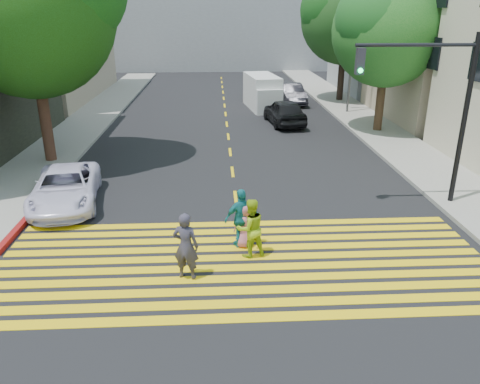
{
  "coord_description": "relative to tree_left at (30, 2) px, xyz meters",
  "views": [
    {
      "loc": [
        -0.69,
        -9.91,
        6.42
      ],
      "look_at": [
        0.0,
        3.0,
        1.4
      ],
      "focal_mm": 35.0,
      "sensor_mm": 36.0,
      "label": 1
    }
  ],
  "objects": [
    {
      "name": "backdrop_block",
      "position": [
        8.03,
        37.25,
        -0.77
      ],
      "size": [
        30.0,
        8.0,
        12.0
      ],
      "primitive_type": "cube",
      "color": "gray",
      "rests_on": "ground"
    },
    {
      "name": "street_lamp",
      "position": [
        15.96,
        9.92,
        -2.03
      ],
      "size": [
        1.87,
        0.23,
        8.25
      ],
      "rotation": [
        0.0,
        0.0,
        -0.03
      ],
      "color": "#5C5C5C",
      "rests_on": "ground"
    },
    {
      "name": "building_right_grey",
      "position": [
        23.03,
        19.25,
        -1.77
      ],
      "size": [
        10.0,
        10.0,
        10.0
      ],
      "primitive_type": "cube",
      "color": "gray",
      "rests_on": "ground"
    },
    {
      "name": "silver_car",
      "position": [
        11.66,
        19.03,
        -6.05
      ],
      "size": [
        2.77,
        5.16,
        1.42
      ],
      "primitive_type": "imported",
      "rotation": [
        0.0,
        0.0,
        2.98
      ],
      "color": "#9FA6AE",
      "rests_on": "ground"
    },
    {
      "name": "sidewalk_right",
      "position": [
        16.53,
        4.25,
        -6.69
      ],
      "size": [
        3.0,
        60.0,
        0.15
      ],
      "primitive_type": "cube",
      "color": "gray",
      "rests_on": "ground"
    },
    {
      "name": "dark_car_parked",
      "position": [
        12.97,
        13.73,
        -6.04
      ],
      "size": [
        1.77,
        4.47,
        1.45
      ],
      "primitive_type": "imported",
      "rotation": [
        0.0,
        0.0,
        0.05
      ],
      "color": "black",
      "rests_on": "ground"
    },
    {
      "name": "tree_right_near",
      "position": [
        16.55,
        4.88,
        -1.02
      ],
      "size": [
        7.47,
        7.38,
        8.49
      ],
      "rotation": [
        0.0,
        0.0,
        0.32
      ],
      "color": "#3A231B",
      "rests_on": "ground"
    },
    {
      "name": "pedestrian_extra",
      "position": [
        8.05,
        -8.5,
        -5.88
      ],
      "size": [
        1.11,
        0.71,
        1.76
      ],
      "primitive_type": "imported",
      "rotation": [
        0.0,
        0.0,
        3.43
      ],
      "color": "#197781",
      "rests_on": "ground"
    },
    {
      "name": "tree_left",
      "position": [
        0.0,
        0.0,
        0.0
      ],
      "size": [
        8.52,
        8.08,
        10.04
      ],
      "rotation": [
        0.0,
        0.0,
        -0.18
      ],
      "color": "#3E241C",
      "rests_on": "ground"
    },
    {
      "name": "pedestrian_man",
      "position": [
        6.54,
        -10.17,
        -5.86
      ],
      "size": [
        0.76,
        0.6,
        1.81
      ],
      "primitive_type": "imported",
      "rotation": [
        0.0,
        0.0,
        2.86
      ],
      "color": "#363342",
      "rests_on": "ground"
    },
    {
      "name": "pedestrian_woman",
      "position": [
        8.25,
        -9.09,
        -5.92
      ],
      "size": [
        0.99,
        0.88,
        1.7
      ],
      "primitive_type": "imported",
      "rotation": [
        0.0,
        0.0,
        3.48
      ],
      "color": "#9DC218",
      "rests_on": "ground"
    },
    {
      "name": "building_left_tan",
      "position": [
        -7.97,
        17.25,
        -1.77
      ],
      "size": [
        12.0,
        16.0,
        10.0
      ],
      "primitive_type": "cube",
      "color": "tan",
      "rests_on": "ground"
    },
    {
      "name": "crosswalk",
      "position": [
        8.03,
        -9.48,
        -6.76
      ],
      "size": [
        13.4,
        5.3,
        0.01
      ],
      "color": "yellow",
      "rests_on": "ground"
    },
    {
      "name": "tree_right_far",
      "position": [
        16.85,
        14.47,
        -0.56
      ],
      "size": [
        7.17,
        6.66,
        9.19
      ],
      "rotation": [
        0.0,
        0.0,
        0.05
      ],
      "color": "black",
      "rests_on": "ground"
    },
    {
      "name": "building_right_tan",
      "position": [
        23.03,
        8.25,
        -1.77
      ],
      "size": [
        10.0,
        10.0,
        10.0
      ],
      "primitive_type": "cube",
      "color": "tan",
      "rests_on": "ground"
    },
    {
      "name": "ground",
      "position": [
        8.03,
        -10.75,
        -6.77
      ],
      "size": [
        120.0,
        120.0,
        0.0
      ],
      "primitive_type": "plane",
      "color": "black"
    },
    {
      "name": "white_van",
      "position": [
        10.67,
        11.96,
        -5.68
      ],
      "size": [
        2.37,
        5.01,
        2.28
      ],
      "rotation": [
        0.0,
        0.0,
        0.12
      ],
      "color": "white",
      "rests_on": "ground"
    },
    {
      "name": "lane_line",
      "position": [
        8.03,
        11.75,
        -6.76
      ],
      "size": [
        0.12,
        34.4,
        0.01
      ],
      "color": "yellow",
      "rests_on": "ground"
    },
    {
      "name": "traffic_signal",
      "position": [
        14.53,
        -5.74,
        -3.0
      ],
      "size": [
        3.97,
        0.34,
        5.82
      ],
      "rotation": [
        0.0,
        0.0,
        -0.01
      ],
      "color": "black",
      "rests_on": "ground"
    },
    {
      "name": "pedestrian_child",
      "position": [
        8.14,
        -8.53,
        -6.09
      ],
      "size": [
        0.68,
        0.46,
        1.35
      ],
      "primitive_type": "imported",
      "rotation": [
        0.0,
        0.0,
        3.19
      ],
      "color": "#D5718F",
      "rests_on": "ground"
    },
    {
      "name": "white_sedan",
      "position": [
        2.04,
        -5.05,
        -6.12
      ],
      "size": [
        2.82,
        4.89,
        1.28
      ],
      "primitive_type": "imported",
      "rotation": [
        0.0,
        0.0,
        0.16
      ],
      "color": "white",
      "rests_on": "ground"
    },
    {
      "name": "curb_red",
      "position": [
        1.13,
        -4.75,
        -6.69
      ],
      "size": [
        0.2,
        8.0,
        0.16
      ],
      "primitive_type": "cube",
      "color": "maroon",
      "rests_on": "ground"
    },
    {
      "name": "dark_car_near",
      "position": [
        11.5,
        7.02,
        -5.99
      ],
      "size": [
        2.33,
        4.71,
        1.54
      ],
      "primitive_type": "imported",
      "rotation": [
        0.0,
        0.0,
        3.26
      ],
      "color": "black",
      "rests_on": "ground"
    },
    {
      "name": "sidewalk_left",
      "position": [
        -0.47,
        11.25,
        -6.69
      ],
      "size": [
        3.0,
        40.0,
        0.15
      ],
      "primitive_type": "cube",
      "color": "gray",
      "rests_on": "ground"
    }
  ]
}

